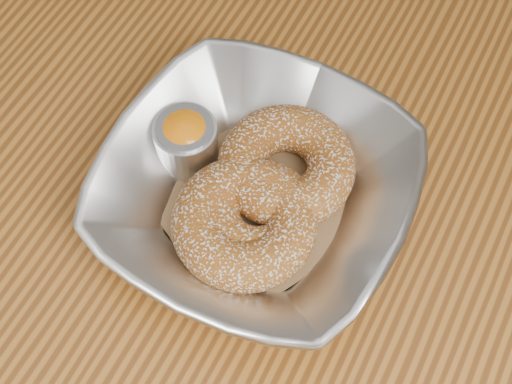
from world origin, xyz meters
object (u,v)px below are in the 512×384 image
at_px(donut_front, 244,223).
at_px(serving_bowl, 256,192).
at_px(table, 200,168).
at_px(donut_back, 286,166).
at_px(donut_extra, 258,212).
at_px(ramekin, 186,140).

bearing_deg(donut_front, serving_bowl, 98.69).
relative_size(table, donut_back, 10.89).
bearing_deg(serving_bowl, table, 147.51).
bearing_deg(donut_extra, donut_back, 87.52).
xyz_separation_m(donut_back, ramekin, (-0.08, -0.02, 0.00)).
distance_m(donut_extra, ramekin, 0.08).
relative_size(serving_bowl, donut_extra, 2.60).
bearing_deg(serving_bowl, donut_front, -81.31).
distance_m(table, serving_bowl, 0.17).
bearing_deg(ramekin, donut_front, -29.40).
distance_m(donut_back, ramekin, 0.08).
relative_size(donut_back, donut_front, 0.98).
distance_m(donut_front, donut_extra, 0.02).
bearing_deg(table, donut_extra, -35.60).
xyz_separation_m(table, donut_extra, (0.10, -0.07, 0.13)).
xyz_separation_m(serving_bowl, donut_front, (0.00, -0.03, 0.00)).
relative_size(serving_bowl, ramekin, 4.65).
xyz_separation_m(table, donut_back, (0.11, -0.03, 0.13)).
bearing_deg(ramekin, donut_extra, -19.59).
xyz_separation_m(donut_back, donut_front, (-0.01, -0.06, 0.00)).
bearing_deg(donut_back, donut_front, -95.83).
bearing_deg(serving_bowl, donut_back, 72.39).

